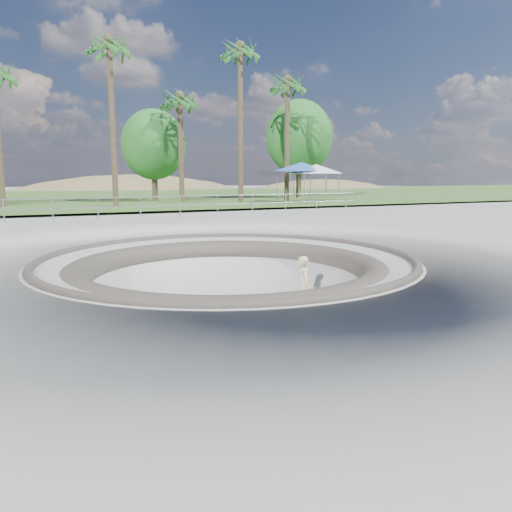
{
  "coord_description": "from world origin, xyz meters",
  "views": [
    {
      "loc": [
        -4.77,
        -12.65,
        2.3
      ],
      "look_at": [
        1.12,
        0.58,
        -0.1
      ],
      "focal_mm": 35.0,
      "sensor_mm": 36.0,
      "label": 1
    }
  ],
  "objects": [
    {
      "name": "ground",
      "position": [
        0.0,
        0.0,
        0.0
      ],
      "size": [
        180.0,
        180.0,
        0.0
      ],
      "primitive_type": "plane",
      "color": "#B0B0AB",
      "rests_on": "ground"
    },
    {
      "name": "skate_bowl",
      "position": [
        0.0,
        0.0,
        -1.83
      ],
      "size": [
        14.0,
        14.0,
        4.1
      ],
      "color": "#B0B0AB",
      "rests_on": "ground"
    },
    {
      "name": "grass_strip",
      "position": [
        0.0,
        34.0,
        0.22
      ],
      "size": [
        180.0,
        36.0,
        0.12
      ],
      "color": "#395F26",
      "rests_on": "ground"
    },
    {
      "name": "distant_hills",
      "position": [
        3.78,
        57.17,
        -7.02
      ],
      "size": [
        103.2,
        45.0,
        28.6
      ],
      "color": "brown",
      "rests_on": "ground"
    },
    {
      "name": "safety_railing",
      "position": [
        0.0,
        12.0,
        0.69
      ],
      "size": [
        25.0,
        0.06,
        1.03
      ],
      "color": "gray",
      "rests_on": "ground"
    },
    {
      "name": "skateboard",
      "position": [
        2.4,
        -0.07,
        -1.83
      ],
      "size": [
        0.91,
        0.48,
        0.09
      ],
      "color": "brown",
      "rests_on": "ground"
    },
    {
      "name": "skater",
      "position": [
        2.4,
        -0.07,
        -0.95
      ],
      "size": [
        0.61,
        0.73,
        1.72
      ],
      "primitive_type": "imported",
      "rotation": [
        0.0,
        0.0,
        1.21
      ],
      "color": "beige",
      "rests_on": "skateboard"
    },
    {
      "name": "canopy_white",
      "position": [
        13.48,
        18.0,
        2.61
      ],
      "size": [
        5.15,
        5.15,
        2.66
      ],
      "color": "gray",
      "rests_on": "ground"
    },
    {
      "name": "canopy_blue",
      "position": [
        12.68,
        18.68,
        2.76
      ],
      "size": [
        5.57,
        5.57,
        2.83
      ],
      "color": "gray",
      "rests_on": "ground"
    },
    {
      "name": "palm_c",
      "position": [
        0.02,
        19.96,
        9.63
      ],
      "size": [
        2.6,
        2.6,
        10.88
      ],
      "color": "brown",
      "rests_on": "ground"
    },
    {
      "name": "palm_d",
      "position": [
        4.92,
        22.04,
        7.15
      ],
      "size": [
        2.6,
        2.6,
        8.22
      ],
      "color": "brown",
      "rests_on": "ground"
    },
    {
      "name": "palm_e",
      "position": [
        8.86,
        20.64,
        10.23
      ],
      "size": [
        2.6,
        2.6,
        11.54
      ],
      "color": "brown",
      "rests_on": "ground"
    },
    {
      "name": "palm_f",
      "position": [
        12.68,
        20.89,
        8.49
      ],
      "size": [
        2.6,
        2.6,
        9.65
      ],
      "color": "brown",
      "rests_on": "ground"
    },
    {
      "name": "bushy_tree_mid",
      "position": [
        3.63,
        24.86,
        4.41
      ],
      "size": [
        4.74,
        4.31,
        6.84
      ],
      "color": "brown",
      "rests_on": "ground"
    },
    {
      "name": "bushy_tree_right",
      "position": [
        16.22,
        25.45,
        5.33
      ],
      "size": [
        5.76,
        5.24,
        8.32
      ],
      "color": "brown",
      "rests_on": "ground"
    }
  ]
}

